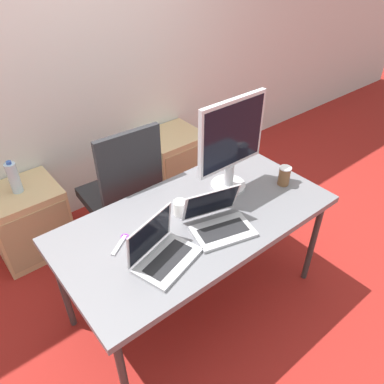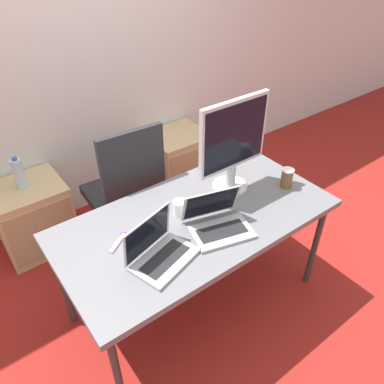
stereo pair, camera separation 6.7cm
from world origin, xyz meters
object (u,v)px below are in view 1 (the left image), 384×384
object	(u,v)px
office_chair	(124,205)
cabinet_left	(29,221)
laptop_left	(162,252)
water_bottle	(14,178)
coffee_cup_brown	(284,176)
monitor	(231,143)
cabinet_right	(173,161)
coffee_cup_white	(180,208)
laptop_right	(219,222)

from	to	relation	value
office_chair	cabinet_left	distance (m)	0.74
cabinet_left	laptop_left	world-z (taller)	laptop_left
water_bottle	coffee_cup_brown	distance (m)	1.82
office_chair	monitor	xyz separation A→B (m)	(0.42, -0.64, 0.64)
cabinet_right	coffee_cup_white	xyz separation A→B (m)	(-0.74, -1.09, 0.51)
cabinet_left	laptop_right	world-z (taller)	laptop_right
coffee_cup_brown	water_bottle	bearing A→B (deg)	135.36
cabinet_left	laptop_right	size ratio (longest dim) A/B	1.50
monitor	office_chair	bearing A→B (deg)	123.49
water_bottle	laptop_left	size ratio (longest dim) A/B	0.66
office_chair	laptop_left	distance (m)	0.99
water_bottle	laptop_left	distance (m)	1.36
laptop_left	monitor	distance (m)	0.77
cabinet_left	monitor	bearing A→B (deg)	-46.99
cabinet_left	water_bottle	distance (m)	0.39
cabinet_left	monitor	xyz separation A→B (m)	(1.00, -1.07, 0.77)
water_bottle	coffee_cup_white	size ratio (longest dim) A/B	2.84
water_bottle	monitor	size ratio (longest dim) A/B	0.42
office_chair	water_bottle	world-z (taller)	office_chair
monitor	laptop_right	bearing A→B (deg)	-141.14
laptop_right	water_bottle	bearing A→B (deg)	117.54
laptop_right	cabinet_right	bearing A→B (deg)	63.67
laptop_left	laptop_right	world-z (taller)	laptop_left
cabinet_left	cabinet_right	bearing A→B (deg)	0.00
office_chair	coffee_cup_white	distance (m)	0.76
cabinet_left	coffee_cup_brown	world-z (taller)	coffee_cup_brown
coffee_cup_brown	laptop_left	bearing A→B (deg)	-177.58
cabinet_right	monitor	distance (m)	1.37
cabinet_right	monitor	size ratio (longest dim) A/B	0.94
laptop_left	office_chair	bearing A→B (deg)	73.59
laptop_right	monitor	size ratio (longest dim) A/B	0.63
water_bottle	coffee_cup_brown	bearing A→B (deg)	-44.64
office_chair	cabinet_right	xyz separation A→B (m)	(0.77, 0.43, -0.13)
laptop_right	coffee_cup_brown	bearing A→B (deg)	4.73
cabinet_right	cabinet_left	bearing A→B (deg)	180.00
cabinet_left	laptop_right	distance (m)	1.58
cabinet_right	coffee_cup_brown	world-z (taller)	coffee_cup_brown
laptop_left	laptop_right	bearing A→B (deg)	-1.32
cabinet_right	monitor	xyz separation A→B (m)	(-0.34, -1.07, 0.77)
office_chair	laptop_right	size ratio (longest dim) A/B	2.93
cabinet_left	cabinet_right	world-z (taller)	same
office_chair	cabinet_right	bearing A→B (deg)	29.50
coffee_cup_brown	coffee_cup_white	bearing A→B (deg)	165.38
water_bottle	monitor	bearing A→B (deg)	-47.05
laptop_right	office_chair	bearing A→B (deg)	97.23
laptop_left	cabinet_right	bearing A→B (deg)	52.01
office_chair	laptop_right	bearing A→B (deg)	-82.77
office_chair	monitor	size ratio (longest dim) A/B	1.85
monitor	water_bottle	bearing A→B (deg)	132.95
cabinet_right	water_bottle	size ratio (longest dim) A/B	2.24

